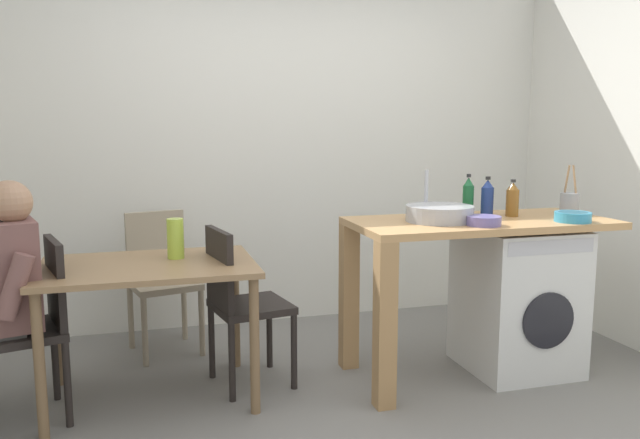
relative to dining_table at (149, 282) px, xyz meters
The scene contains 18 objects.
ground_plane 1.26m from the dining_table, 28.38° to the right, with size 5.46×5.46×0.00m, color slate.
wall_back 1.71m from the dining_table, 52.33° to the left, with size 4.60×0.10×2.70m, color silver.
dining_table is the anchor object (origin of this frame).
chair_person_seat 0.57m from the dining_table, behind, with size 0.49×0.49×0.90m.
chair_opposite 0.50m from the dining_table, ahead, with size 0.47×0.47×0.90m.
chair_spare_by_wall 0.79m from the dining_table, 83.91° to the left, with size 0.48×0.48×0.90m.
kitchen_counter 1.66m from the dining_table, ahead, with size 1.50×0.68×0.92m.
washing_machine 2.14m from the dining_table, ahead, with size 0.60×0.61×0.86m.
sink_basin 1.63m from the dining_table, ahead, with size 0.38×0.38×0.09m, color #9EA0A5.
tap 1.65m from the dining_table, ahead, with size 0.02×0.02×0.28m, color #B2B2B7.
bottle_tall_green 1.91m from the dining_table, ahead, with size 0.07×0.07×0.25m.
bottle_squat_brown 2.02m from the dining_table, ahead, with size 0.07×0.07×0.23m.
bottle_clear_small 2.13m from the dining_table, ahead, with size 0.08×0.08×0.22m.
mixing_bowl 1.82m from the dining_table, 11.42° to the right, with size 0.19×0.19×0.05m.
utensil_crock 2.51m from the dining_table, ahead, with size 0.11×0.11×0.30m.
colander 2.36m from the dining_table, ahead, with size 0.20×0.20×0.06m.
vase 0.27m from the dining_table, 33.69° to the left, with size 0.09×0.09×0.22m, color #A8C63D.
scissors 1.85m from the dining_table, ahead, with size 0.15×0.06×0.01m.
Camera 1 is at (-0.97, -2.82, 1.45)m, focal length 35.23 mm.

